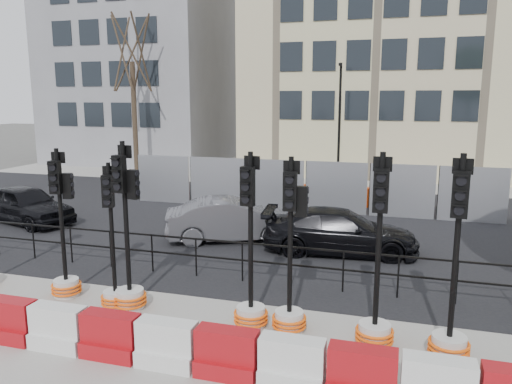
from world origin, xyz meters
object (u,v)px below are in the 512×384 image
(traffic_signal_d, at_px, (129,271))
(traffic_signal_h, at_px, (451,320))
(car_c, at_px, (340,231))
(car_a, at_px, (26,205))

(traffic_signal_d, relative_size, traffic_signal_h, 1.00)
(car_c, bearing_deg, traffic_signal_d, 137.62)
(traffic_signal_d, xyz_separation_m, car_c, (3.74, 5.12, -0.21))
(traffic_signal_d, xyz_separation_m, car_a, (-7.27, 5.41, -0.17))
(traffic_signal_h, distance_m, car_c, 5.97)
(traffic_signal_d, bearing_deg, traffic_signal_h, 4.59)
(traffic_signal_h, relative_size, car_c, 0.78)
(traffic_signal_h, bearing_deg, car_c, 122.60)
(traffic_signal_d, relative_size, car_c, 0.78)
(traffic_signal_h, relative_size, car_a, 0.83)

